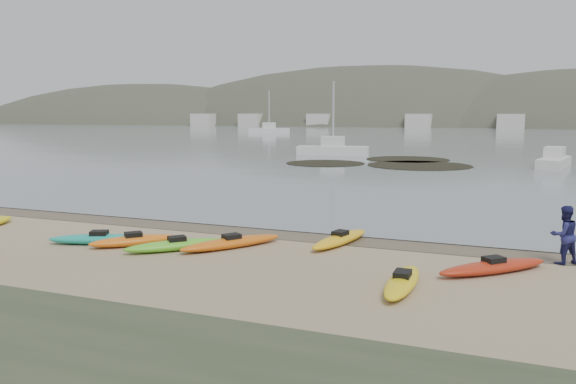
% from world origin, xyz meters
% --- Properties ---
extents(ground, '(600.00, 600.00, 0.00)m').
position_xyz_m(ground, '(0.00, 0.00, 0.00)').
color(ground, tan).
rests_on(ground, ground).
extents(wet_sand, '(60.00, 60.00, 0.00)m').
position_xyz_m(wet_sand, '(0.00, -0.30, 0.00)').
color(wet_sand, brown).
rests_on(wet_sand, ground).
extents(water, '(1200.00, 1200.00, 0.00)m').
position_xyz_m(water, '(0.00, 300.00, 0.01)').
color(water, slate).
rests_on(water, ground).
extents(kayaks, '(23.56, 7.36, 0.34)m').
position_xyz_m(kayaks, '(0.63, -3.41, 0.17)').
color(kayaks, silver).
rests_on(kayaks, ground).
extents(person_east, '(1.07, 1.01, 1.74)m').
position_xyz_m(person_east, '(9.19, -1.26, 0.87)').
color(person_east, navy).
rests_on(person_east, ground).
extents(kelp_mats, '(15.65, 14.01, 0.04)m').
position_xyz_m(kelp_mats, '(-1.93, 29.79, 0.03)').
color(kelp_mats, black).
rests_on(kelp_mats, water).
extents(moored_boats, '(96.80, 94.91, 1.22)m').
position_xyz_m(moored_boats, '(8.27, 79.26, 0.57)').
color(moored_boats, silver).
rests_on(moored_boats, ground).
extents(far_town, '(199.00, 5.00, 4.00)m').
position_xyz_m(far_town, '(6.00, 145.00, 2.00)').
color(far_town, beige).
rests_on(far_town, ground).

